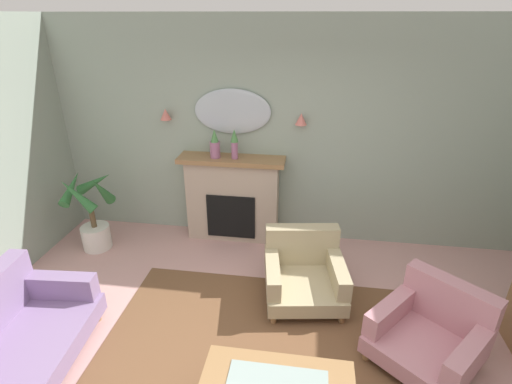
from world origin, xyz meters
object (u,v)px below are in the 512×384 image
at_px(armchair_in_corner, 304,271).
at_px(potted_plant_corner_palm, 92,215).
at_px(armchair_by_coffee_table, 432,331).
at_px(wall_mirror, 233,112).
at_px(fireplace, 233,199).
at_px(mantel_vase_left, 215,145).
at_px(mantel_vase_right, 234,143).
at_px(wall_sconce_left, 166,114).
at_px(wall_sconce_right, 301,119).

distance_m(armchair_in_corner, potted_plant_corner_palm, 2.77).
bearing_deg(armchair_by_coffee_table, wall_mirror, 137.83).
distance_m(fireplace, wall_mirror, 1.15).
bearing_deg(mantel_vase_left, fireplace, 8.06).
bearing_deg(armchair_by_coffee_table, fireplace, 140.00).
height_order(fireplace, mantel_vase_right, mantel_vase_right).
relative_size(fireplace, armchair_by_coffee_table, 1.19).
bearing_deg(wall_sconce_left, mantel_vase_left, -10.46).
xyz_separation_m(armchair_in_corner, potted_plant_corner_palm, (-2.71, 0.55, 0.18)).
relative_size(mantel_vase_right, potted_plant_corner_palm, 0.34).
bearing_deg(mantel_vase_right, potted_plant_corner_palm, -164.13).
xyz_separation_m(armchair_by_coffee_table, potted_plant_corner_palm, (-3.84, 1.25, 0.18)).
height_order(wall_sconce_left, wall_sconce_right, same).
distance_m(fireplace, mantel_vase_right, 0.80).
xyz_separation_m(fireplace, armchair_in_corner, (0.99, -1.08, -0.27)).
height_order(mantel_vase_left, armchair_by_coffee_table, mantel_vase_left).
xyz_separation_m(mantel_vase_left, armchair_in_corner, (1.19, -1.05, -1.02)).
bearing_deg(fireplace, mantel_vase_left, -171.94).
relative_size(fireplace, mantel_vase_right, 3.61).
bearing_deg(fireplace, wall_sconce_left, 173.84).
relative_size(mantel_vase_right, armchair_in_corner, 0.40).
relative_size(wall_mirror, armchair_by_coffee_table, 0.84).
bearing_deg(armchair_by_coffee_table, wall_sconce_left, 147.79).
height_order(fireplace, wall_sconce_right, wall_sconce_right).
bearing_deg(wall_mirror, armchair_in_corner, -51.01).
bearing_deg(wall_mirror, wall_sconce_right, -3.37).
xyz_separation_m(fireplace, potted_plant_corner_palm, (-1.72, -0.53, -0.08)).
bearing_deg(mantel_vase_left, armchair_in_corner, -41.50).
relative_size(mantel_vase_left, armchair_in_corner, 0.39).
height_order(fireplace, potted_plant_corner_palm, fireplace).
height_order(fireplace, wall_mirror, wall_mirror).
bearing_deg(wall_mirror, fireplace, -90.00).
bearing_deg(wall_sconce_right, wall_mirror, 176.63).
xyz_separation_m(fireplace, armchair_by_coffee_table, (2.12, -1.78, -0.27)).
bearing_deg(wall_sconce_left, fireplace, -6.16).
xyz_separation_m(wall_sconce_left, potted_plant_corner_palm, (-0.87, -0.62, -1.17)).
bearing_deg(wall_sconce_left, potted_plant_corner_palm, -144.36).
distance_m(mantel_vase_right, potted_plant_corner_palm, 2.04).
bearing_deg(armchair_by_coffee_table, potted_plant_corner_palm, 161.96).
bearing_deg(mantel_vase_right, fireplace, 150.47).
xyz_separation_m(mantel_vase_left, wall_mirror, (0.20, 0.17, 0.39)).
bearing_deg(armchair_in_corner, armchair_by_coffee_table, -31.73).
bearing_deg(armchair_in_corner, wall_mirror, 128.99).
height_order(fireplace, armchair_in_corner, fireplace).
distance_m(mantel_vase_left, armchair_in_corner, 1.88).
xyz_separation_m(wall_sconce_right, armchair_by_coffee_table, (1.27, -1.87, -1.35)).
height_order(wall_sconce_right, armchair_in_corner, wall_sconce_right).
relative_size(wall_sconce_left, potted_plant_corner_palm, 0.13).
relative_size(mantel_vase_right, wall_sconce_right, 2.69).
xyz_separation_m(wall_sconce_left, armchair_in_corner, (1.84, -1.17, -1.35)).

